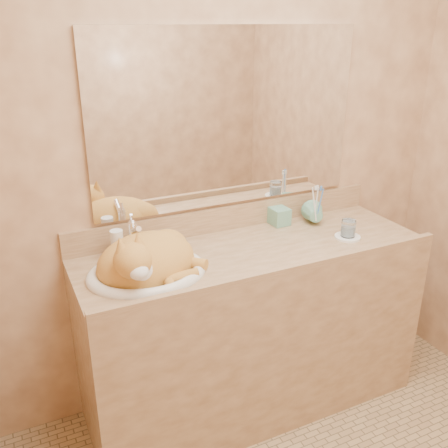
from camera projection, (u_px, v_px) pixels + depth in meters
name	position (u px, v px, depth m)	size (l,w,h in m)	color
wall_back	(228.00, 149.00, 2.32)	(2.40, 0.02, 2.50)	#966644
vanity_counter	(252.00, 329.00, 2.41)	(1.60, 0.55, 0.85)	brown
mirror	(229.00, 119.00, 2.26)	(1.30, 0.02, 0.80)	white
sink_basin	(146.00, 257.00, 2.00)	(0.48, 0.40, 0.15)	white
faucet	(133.00, 237.00, 2.15)	(0.05, 0.13, 0.18)	white
cat	(146.00, 258.00, 2.00)	(0.42, 0.35, 0.23)	#B9762A
soap_dispenser	(285.00, 209.00, 2.45)	(0.09, 0.09, 0.19)	#69A98E
toothbrush_cup	(316.00, 218.00, 2.47)	(0.11, 0.11, 0.10)	#69A98E
toothbrushes	(317.00, 203.00, 2.44)	(0.04, 0.04, 0.22)	white
saucer	(347.00, 237.00, 2.36)	(0.12, 0.12, 0.01)	white
water_glass	(348.00, 228.00, 2.34)	(0.07, 0.07, 0.08)	silver
lotion_bottle	(117.00, 245.00, 2.13)	(0.05, 0.05, 0.13)	white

